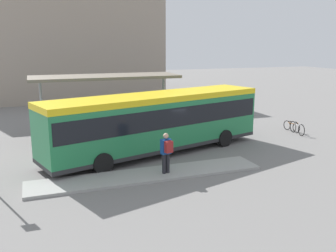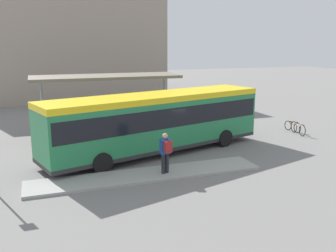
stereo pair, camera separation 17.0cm
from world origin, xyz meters
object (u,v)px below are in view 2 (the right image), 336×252
bicycle_white (298,128)px  bicycle_orange (293,127)px  pedestrian_waiting (166,151)px  city_bus (157,119)px

bicycle_white → bicycle_orange: (0.17, 0.77, -0.05)m
pedestrian_waiting → bicycle_white: pedestrian_waiting is taller
bicycle_white → bicycle_orange: bearing=175.8°
city_bus → bicycle_orange: (10.04, 1.69, -1.52)m
pedestrian_waiting → bicycle_orange: (10.81, 5.22, -0.83)m
city_bus → bicycle_orange: bearing=-6.7°
city_bus → bicycle_orange: 10.30m
pedestrian_waiting → city_bus: bearing=-25.9°
bicycle_white → bicycle_orange: size_ratio=1.15×
pedestrian_waiting → bicycle_white: (10.64, 4.46, -0.78)m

